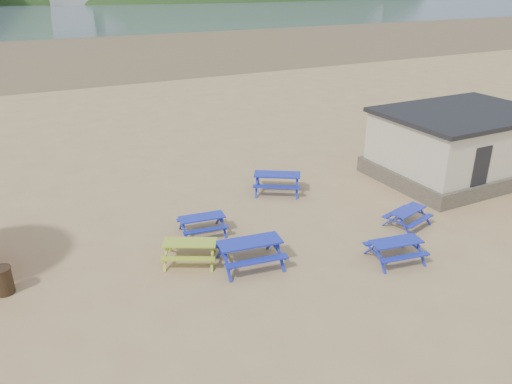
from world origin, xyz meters
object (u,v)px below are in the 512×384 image
picnic_table_yellow (190,251)px  picnic_table_blue_a (202,225)px  amenity_block (459,144)px  picnic_table_blue_b (277,183)px  litter_bin (3,281)px

picnic_table_yellow → picnic_table_blue_a: bearing=84.7°
picnic_table_yellow → amenity_block: size_ratio=0.30×
picnic_table_blue_b → amenity_block: bearing=17.6°
picnic_table_blue_b → litter_bin: litter_bin is taller
picnic_table_blue_a → amenity_block: amenity_block is taller
picnic_table_blue_a → picnic_table_blue_b: bearing=33.5°
picnic_table_blue_a → litter_bin: litter_bin is taller
amenity_block → picnic_table_yellow: bearing=-173.4°
picnic_table_blue_a → amenity_block: size_ratio=0.24×
amenity_block → litter_bin: bearing=-177.7°
picnic_table_blue_b → picnic_table_yellow: picnic_table_blue_b is taller
picnic_table_blue_b → picnic_table_yellow: bearing=-113.1°
picnic_table_blue_b → amenity_block: (8.48, -2.18, 1.15)m
litter_bin → picnic_table_yellow: bearing=-8.3°
litter_bin → amenity_block: bearing=2.3°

